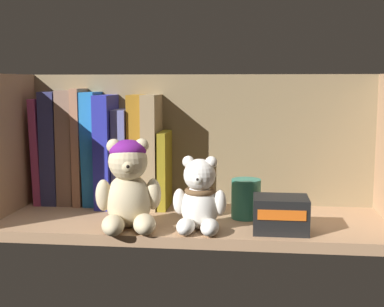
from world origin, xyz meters
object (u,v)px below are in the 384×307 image
book_4 (94,148)px  teddy_bear_larger (128,186)px  book_8 (154,150)px  book_6 (125,157)px  book_2 (70,147)px  book_7 (139,150)px  teddy_bear_smaller (199,199)px  book_3 (82,146)px  small_product_box (281,214)px  pillar_candle (246,199)px  book_1 (54,147)px  book_5 (110,150)px  book_9 (166,168)px  book_0 (43,151)px

book_4 → teddy_bear_larger: (11.92, -18.72, -4.35)cm
book_8 → book_6: bearing=180.0°
book_2 → book_6: 12.15cm
book_4 → book_6: (6.61, 0.00, -1.79)cm
book_7 → teddy_bear_smaller: size_ratio=1.78×
book_3 → book_8: (15.71, 0.00, -0.62)cm
book_7 → book_8: 3.24cm
book_3 → book_7: book_3 is taller
teddy_bear_larger → small_product_box: size_ratio=1.69×
book_3 → pillar_candle: (35.36, -9.01, -8.58)cm
book_1 → teddy_bear_larger: book_1 is taller
book_2 → book_8: 18.42cm
book_5 → book_6: 3.54cm
book_4 → book_8: size_ratio=1.02×
book_9 → small_product_box: (23.23, -17.60, -4.86)cm
book_6 → book_3: bearing=180.0°
book_9 → pillar_candle: book_9 is taller
book_8 → book_9: 4.59cm
book_1 → book_8: book_1 is taller
book_2 → teddy_bear_larger: size_ratio=1.51×
book_2 → book_5: book_2 is taller
book_8 → teddy_bear_larger: size_ratio=1.46×
book_5 → book_8: bearing=0.0°
book_6 → teddy_bear_larger: book_6 is taller
book_7 → book_9: 6.94cm
book_3 → book_9: bearing=0.0°
book_8 → pillar_candle: book_8 is taller
book_6 → teddy_bear_smaller: book_6 is taller
book_6 → small_product_box: (32.24, -17.60, -7.12)cm
book_2 → book_9: (21.01, 0.00, -4.20)cm
book_2 → teddy_bear_smaller: book_2 is taller
book_3 → book_5: size_ratio=1.06×
book_4 → book_1: bearing=180.0°
book_2 → small_product_box: book_2 is taller
book_8 → teddy_bear_smaller: size_ratio=1.78×
book_5 → book_6: (3.21, 0.00, -1.49)cm
book_2 → book_6: book_2 is taller
book_2 → teddy_bear_larger: book_2 is taller
book_5 → teddy_bear_smaller: book_5 is taller
book_1 → book_9: bearing=0.0°
book_9 → teddy_bear_larger: teddy_bear_larger is taller
teddy_bear_larger → teddy_bear_smaller: (12.67, 0.45, -2.03)cm
book_0 → book_1: (2.68, 0.00, 0.75)cm
book_0 → book_4: bearing=0.0°
small_product_box → book_4: bearing=155.6°
book_5 → book_6: size_ratio=1.15×
book_6 → book_7: 3.53cm
book_9 → small_product_box: size_ratio=1.67×
pillar_candle → book_2: bearing=166.7°
book_3 → teddy_bear_smaller: 33.51cm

